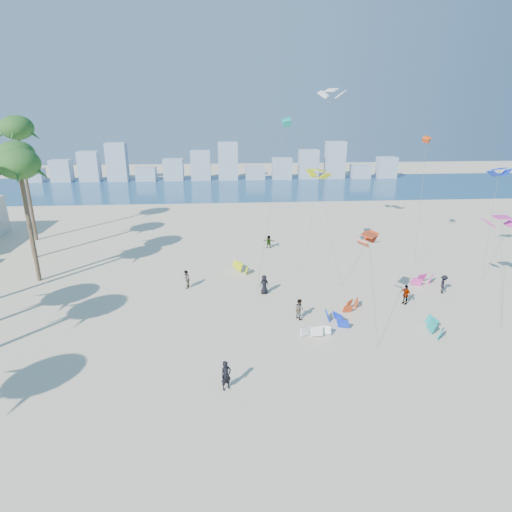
{
  "coord_description": "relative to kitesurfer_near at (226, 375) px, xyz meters",
  "views": [
    {
      "loc": [
        0.53,
        -17.99,
        16.58
      ],
      "look_at": [
        3.0,
        16.0,
        4.5
      ],
      "focal_mm": 30.26,
      "sensor_mm": 36.0,
      "label": 1
    }
  ],
  "objects": [
    {
      "name": "ground",
      "position": [
        -0.33,
        -4.36,
        -0.97
      ],
      "size": [
        220.0,
        220.0,
        0.0
      ],
      "primitive_type": "plane",
      "color": "beige",
      "rests_on": "ground"
    },
    {
      "name": "ocean",
      "position": [
        -0.33,
        67.64,
        -0.96
      ],
      "size": [
        220.0,
        220.0,
        0.0
      ],
      "primitive_type": "plane",
      "color": "navy",
      "rests_on": "ground"
    },
    {
      "name": "kitesurfer_near",
      "position": [
        0.0,
        0.0,
        0.0
      ],
      "size": [
        0.84,
        0.77,
        1.93
      ],
      "primitive_type": "imported",
      "rotation": [
        0.0,
        0.0,
        0.57
      ],
      "color": "black",
      "rests_on": "ground"
    },
    {
      "name": "kitesurfer_mid",
      "position": [
        5.98,
        8.81,
        -0.1
      ],
      "size": [
        1.0,
        1.06,
        1.73
      ],
      "primitive_type": "imported",
      "rotation": [
        0.0,
        0.0,
        2.12
      ],
      "color": "gray",
      "rests_on": "ground"
    },
    {
      "name": "kitesurfers_far",
      "position": [
        10.18,
        15.99,
        -0.1
      ],
      "size": [
        32.6,
        17.28,
        1.81
      ],
      "color": "black",
      "rests_on": "ground"
    },
    {
      "name": "grounded_kites",
      "position": [
        10.69,
        11.18,
        -0.55
      ],
      "size": [
        20.27,
        16.78,
        0.88
      ],
      "color": "white",
      "rests_on": "ground"
    },
    {
      "name": "flying_kites",
      "position": [
        16.08,
        17.19,
        10.36
      ],
      "size": [
        26.13,
        28.85,
        18.67
      ],
      "color": "red",
      "rests_on": "ground"
    },
    {
      "name": "distant_skyline",
      "position": [
        -1.51,
        77.64,
        2.12
      ],
      "size": [
        85.0,
        3.0,
        8.4
      ],
      "color": "#9EADBF",
      "rests_on": "ground"
    }
  ]
}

